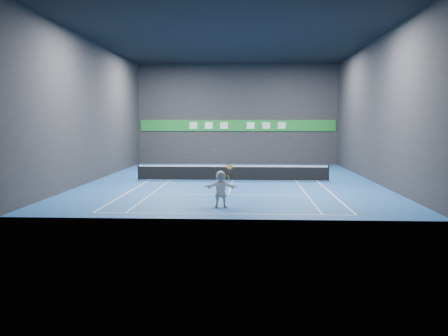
{
  "coord_description": "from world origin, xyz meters",
  "views": [
    {
      "loc": [
        1.07,
        -32.3,
        3.8
      ],
      "look_at": [
        -0.19,
        -7.34,
        1.5
      ],
      "focal_mm": 40.0,
      "sensor_mm": 36.0,
      "label": 1
    }
  ],
  "objects_px": {
    "player": "(221,189)",
    "tennis_net": "(233,172)",
    "tennis_racket": "(229,168)",
    "tennis_ball": "(215,150)"
  },
  "relations": [
    {
      "from": "player",
      "to": "tennis_ball",
      "type": "xyz_separation_m",
      "value": [
        -0.26,
        0.12,
        1.74
      ]
    },
    {
      "from": "player",
      "to": "tennis_ball",
      "type": "bearing_deg",
      "value": -24.32
    },
    {
      "from": "tennis_ball",
      "to": "player",
      "type": "bearing_deg",
      "value": -25.24
    },
    {
      "from": "tennis_net",
      "to": "tennis_racket",
      "type": "xyz_separation_m",
      "value": [
        0.18,
        -10.13,
        1.22
      ]
    },
    {
      "from": "tennis_net",
      "to": "tennis_racket",
      "type": "height_order",
      "value": "tennis_racket"
    },
    {
      "from": "player",
      "to": "tennis_ball",
      "type": "height_order",
      "value": "tennis_ball"
    },
    {
      "from": "player",
      "to": "tennis_net",
      "type": "bearing_deg",
      "value": -90.12
    },
    {
      "from": "tennis_ball",
      "to": "tennis_net",
      "type": "bearing_deg",
      "value": 87.44
    },
    {
      "from": "player",
      "to": "tennis_net",
      "type": "xyz_separation_m",
      "value": [
        0.19,
        10.18,
        -0.29
      ]
    },
    {
      "from": "tennis_net",
      "to": "tennis_racket",
      "type": "distance_m",
      "value": 10.2
    }
  ]
}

